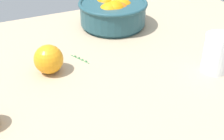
{
  "coord_description": "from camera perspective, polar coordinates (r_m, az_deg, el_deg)",
  "views": [
    {
      "loc": [
        -24.38,
        -61.38,
        46.66
      ],
      "look_at": [
        3.47,
        -0.71,
        4.31
      ],
      "focal_mm": 49.13,
      "sensor_mm": 36.0,
      "label": 1
    }
  ],
  "objects": [
    {
      "name": "loose_orange_2",
      "position": [
        0.86,
        -11.71,
        1.97
      ],
      "size": [
        8.15,
        8.15,
        8.15
      ],
      "primitive_type": "sphere",
      "color": "orange",
      "rests_on": "ground_plane"
    },
    {
      "name": "ground_plane",
      "position": [
        0.82,
        -2.42,
        -3.74
      ],
      "size": [
        148.51,
        106.93,
        3.0
      ],
      "primitive_type": "cube",
      "color": "tan"
    },
    {
      "name": "juice_glass",
      "position": [
        0.9,
        18.92,
        2.57
      ],
      "size": [
        7.8,
        7.8,
        10.79
      ],
      "color": "white",
      "rests_on": "ground_plane"
    },
    {
      "name": "fruit_bowl",
      "position": [
        1.12,
        0.2,
        10.81
      ],
      "size": [
        24.7,
        24.7,
        10.73
      ],
      "color": "#234C56",
      "rests_on": "ground_plane"
    },
    {
      "name": "herb_sprig_0",
      "position": [
        0.93,
        -5.87,
        2.15
      ],
      "size": [
        3.58,
        7.23,
        0.81
      ],
      "color": "#3B7541",
      "rests_on": "ground_plane"
    }
  ]
}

